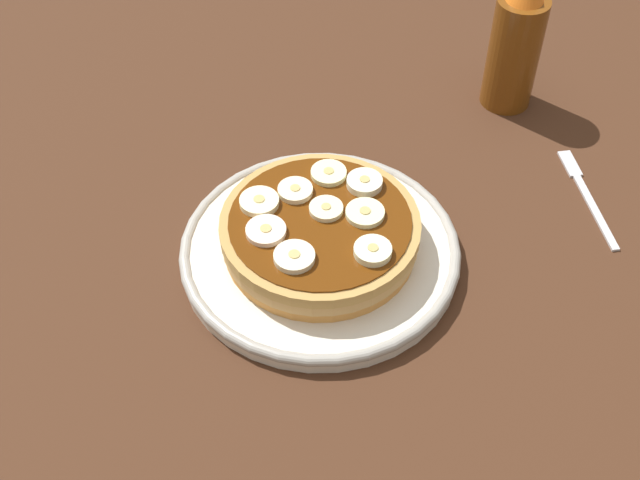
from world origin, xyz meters
The scene contains 14 objects.
ground_plane centered at (0.00, 0.00, -1.50)cm, with size 140.00×140.00×3.00cm, color #422616.
plate centered at (0.00, 0.00, 0.93)cm, with size 23.93×23.93×1.73cm.
pancake_stack centered at (-0.16, 0.03, 3.08)cm, with size 16.92×17.21×3.28cm.
banana_slice_0 centered at (0.82, 0.87, 4.86)cm, with size 2.84×2.84×0.69cm.
banana_slice_1 centered at (2.38, 4.89, 4.87)cm, with size 3.11×3.11×0.70cm.
banana_slice_2 centered at (-0.98, 3.72, 4.89)cm, with size 2.99×2.99×0.75cm.
banana_slice_3 centered at (4.87, 2.71, 4.98)cm, with size 3.08×3.08×0.93cm.
banana_slice_4 centered at (-3.24, -3.41, 4.91)cm, with size 3.29×3.29×0.79cm.
banana_slice_5 centered at (2.81, -4.79, 4.97)cm, with size 3.04×3.04×0.90cm.
banana_slice_6 centered at (3.70, -0.60, 4.88)cm, with size 3.24×3.24×0.72cm.
banana_slice_7 centered at (-4.59, 0.27, 4.88)cm, with size 3.31×3.31×0.73cm.
banana_slice_8 centered at (-4.23, 3.34, 4.91)cm, with size 3.32×3.32×0.79cm.
fork centered at (25.80, -0.04, 0.25)cm, with size 3.03×12.99×0.50cm.
syrup_bottle centered at (24.93, 14.72, 6.70)cm, with size 5.11×5.11×14.79cm.
Camera 1 is at (-14.75, -45.04, 54.09)cm, focal length 46.90 mm.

